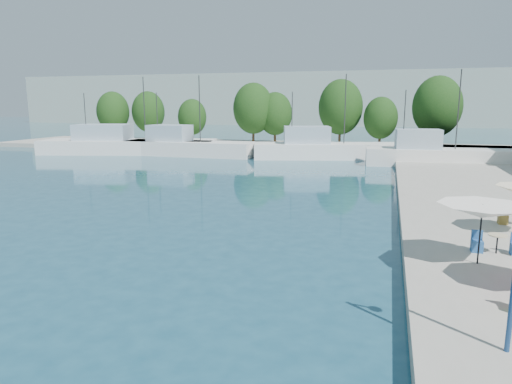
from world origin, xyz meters
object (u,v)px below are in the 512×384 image
(trawler_03, at_px, (325,150))
(trawler_02, at_px, (185,147))
(trawler_01, at_px, (125,145))
(trawler_04, at_px, (435,156))
(umbrella_white, at_px, (482,211))

(trawler_03, bearing_deg, trawler_02, 170.85)
(trawler_03, bearing_deg, trawler_01, 168.97)
(trawler_03, height_order, trawler_04, same)
(trawler_02, height_order, trawler_03, same)
(trawler_01, height_order, trawler_03, same)
(trawler_03, xyz_separation_m, umbrella_white, (10.58, -36.82, 1.49))
(trawler_04, xyz_separation_m, umbrella_white, (-1.43, -33.22, 1.49))
(trawler_01, xyz_separation_m, umbrella_white, (36.55, -35.14, 1.50))
(trawler_03, distance_m, trawler_04, 12.54)
(trawler_03, relative_size, trawler_04, 1.21)
(trawler_02, relative_size, umbrella_white, 5.42)
(trawler_04, distance_m, umbrella_white, 33.29)
(trawler_01, distance_m, umbrella_white, 50.73)
(trawler_04, bearing_deg, umbrella_white, -96.49)
(trawler_01, distance_m, trawler_04, 38.03)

